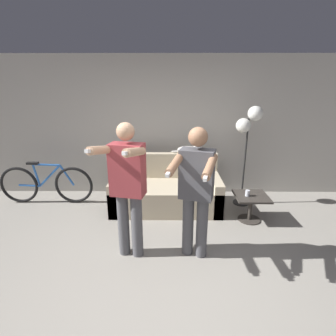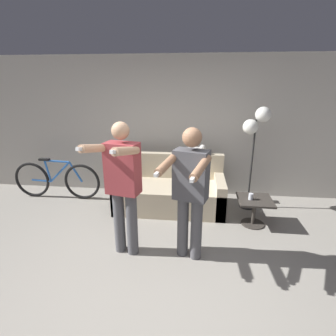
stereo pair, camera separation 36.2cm
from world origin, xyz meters
name	(u,v)px [view 2 (the right image)]	position (x,y,z in m)	size (l,w,h in m)	color
ground_plane	(154,282)	(0.00, 0.00, 0.00)	(16.00, 16.00, 0.00)	gray
wall_back	(175,128)	(0.00, 2.58, 1.30)	(10.00, 0.05, 2.60)	#B7B2A8
couch	(170,192)	(-0.01, 1.88, 0.28)	(1.85, 0.92, 0.89)	beige
person_left	(123,182)	(-0.45, 0.50, 0.98)	(0.56, 0.73, 1.69)	#56565B
person_right	(190,188)	(0.36, 0.50, 0.94)	(0.59, 0.76, 1.64)	#56565B
cat	(195,150)	(0.39, 2.23, 0.97)	(0.52, 0.14, 0.17)	silver
floor_lamp	(256,127)	(1.37, 2.02, 1.42)	(0.43, 0.29, 1.75)	black
side_table	(254,206)	(1.33, 1.40, 0.31)	(0.51, 0.51, 0.43)	#38332D
cup	(251,196)	(1.26, 1.38, 0.48)	(0.07, 0.07, 0.10)	silver
bicycle	(57,180)	(-2.19, 2.03, 0.36)	(1.68, 0.07, 0.78)	black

